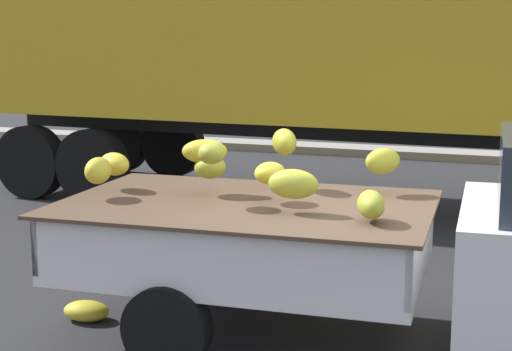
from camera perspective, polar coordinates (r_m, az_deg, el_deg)
The scene contains 4 objects.
ground at distance 6.25m, azimuth 7.42°, elevation -12.24°, with size 220.00×220.00×0.00m, color #28282B.
curb_strip at distance 15.73m, azimuth 15.39°, elevation 1.37°, with size 80.00×0.80×0.16m, color gray.
semi_trailer at distance 10.86m, azimuth 7.46°, elevation 10.93°, with size 12.09×3.07×3.95m.
fallen_banana_bunch_near_tailgate at distance 6.84m, azimuth -12.26°, elevation -9.63°, with size 0.40×0.27×0.17m, color gold.
Camera 1 is at (1.23, -5.65, 2.37)m, focal length 54.85 mm.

